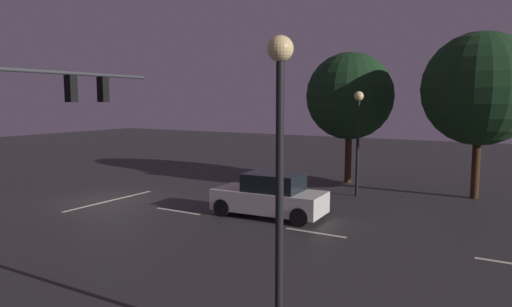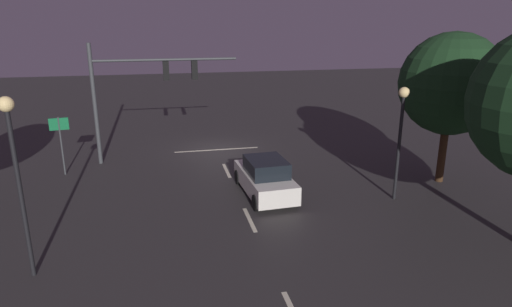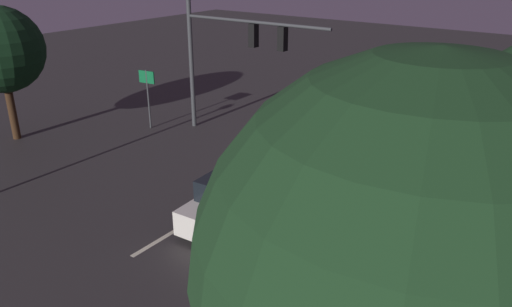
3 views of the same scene
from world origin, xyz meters
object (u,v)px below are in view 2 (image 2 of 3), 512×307
(street_lamp_left_kerb, at_px, (401,122))
(route_sign, at_px, (60,134))
(street_lamp_right_kerb, at_px, (14,156))
(car_approaching, at_px, (265,178))
(tree_left_near, at_px, (451,84))
(traffic_signal_assembly, at_px, (142,83))

(street_lamp_left_kerb, height_order, route_sign, street_lamp_left_kerb)
(street_lamp_right_kerb, bearing_deg, car_approaching, -150.34)
(tree_left_near, bearing_deg, street_lamp_right_kerb, 15.38)
(route_sign, bearing_deg, street_lamp_left_kerb, 156.30)
(traffic_signal_assembly, distance_m, route_sign, 4.82)
(street_lamp_left_kerb, bearing_deg, route_sign, -23.70)
(car_approaching, bearing_deg, traffic_signal_assembly, -50.43)
(street_lamp_left_kerb, xyz_separation_m, street_lamp_right_kerb, (13.82, 3.13, 0.38))
(traffic_signal_assembly, distance_m, street_lamp_left_kerb, 13.30)
(car_approaching, xyz_separation_m, route_sign, (9.23, -4.75, 1.33))
(route_sign, height_order, tree_left_near, tree_left_near)
(street_lamp_right_kerb, xyz_separation_m, route_sign, (0.80, -9.55, -1.69))
(car_approaching, bearing_deg, route_sign, -27.23)
(route_sign, distance_m, tree_left_near, 18.69)
(traffic_signal_assembly, bearing_deg, street_lamp_right_kerb, 73.87)
(tree_left_near, bearing_deg, street_lamp_left_kerb, 25.67)
(traffic_signal_assembly, distance_m, car_approaching, 8.90)
(traffic_signal_assembly, xyz_separation_m, street_lamp_left_kerb, (-10.60, 7.98, -0.86))
(tree_left_near, bearing_deg, traffic_signal_assembly, -24.85)
(street_lamp_right_kerb, distance_m, route_sign, 9.73)
(street_lamp_left_kerb, height_order, tree_left_near, tree_left_near)
(car_approaching, xyz_separation_m, street_lamp_right_kerb, (8.43, 4.80, 3.02))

